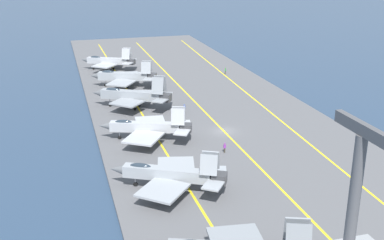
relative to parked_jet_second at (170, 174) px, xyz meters
The scene contains 13 objects.
ground_plane 23.90m from the parked_jet_second, 37.03° to the right, with size 2000.00×2000.00×0.00m, color navy.
carrier_deck 23.88m from the parked_jet_second, 37.03° to the right, with size 203.01×43.95×0.40m, color #565659.
deck_stripe_foul_line 32.57m from the parked_jet_second, 54.30° to the right, with size 182.71×0.36×0.01m, color yellow.
deck_stripe_centerline 23.86m from the parked_jet_second, 37.03° to the right, with size 182.71×0.36×0.01m, color yellow.
deck_stripe_edge_line 19.22m from the parked_jet_second, ahead, with size 182.71×0.36×0.01m, color yellow.
parked_jet_second is the anchor object (origin of this frame).
parked_jet_third 18.49m from the parked_jet_second, ahead, with size 14.15×15.82×5.88m.
parked_jet_fourth 36.47m from the parked_jet_second, ahead, with size 12.76×16.36×6.98m.
parked_jet_fifth 53.33m from the parked_jet_second, ahead, with size 14.03×15.80×6.19m.
parked_jet_sixth 70.87m from the parked_jet_second, ahead, with size 12.43×14.95×6.21m.
crew_blue_vest 32.44m from the parked_jet_second, 18.44° to the right, with size 0.46×0.44×1.74m.
crew_purple_vest 14.88m from the parked_jet_second, 48.96° to the right, with size 0.28×0.39×1.70m.
crew_green_vest 64.97m from the parked_jet_second, 26.21° to the right, with size 0.43×0.35×1.78m.
Camera 1 is at (-75.13, 27.30, 30.45)m, focal length 45.00 mm.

